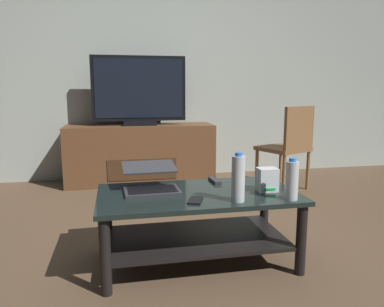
{
  "coord_description": "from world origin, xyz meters",
  "views": [
    {
      "loc": [
        -0.58,
        -2.24,
        1.06
      ],
      "look_at": [
        -0.04,
        0.37,
        0.6
      ],
      "focal_mm": 34.62,
      "sensor_mm": 36.0,
      "label": 1
    }
  ],
  "objects_px": {
    "coffee_table": "(198,214)",
    "television": "(139,92)",
    "media_cabinet": "(141,154)",
    "water_bottle_near": "(292,180)",
    "laptop": "(151,181)",
    "router_box": "(267,180)",
    "dining_chair": "(289,144)",
    "water_bottle_far": "(238,178)",
    "tv_remote": "(239,192)",
    "soundbar_remote": "(215,180)",
    "cell_phone": "(196,200)"
  },
  "relations": [
    {
      "from": "coffee_table",
      "to": "television",
      "type": "distance_m",
      "value": 2.21
    },
    {
      "from": "media_cabinet",
      "to": "water_bottle_near",
      "type": "height_order",
      "value": "water_bottle_near"
    },
    {
      "from": "laptop",
      "to": "router_box",
      "type": "relative_size",
      "value": 2.57
    },
    {
      "from": "coffee_table",
      "to": "router_box",
      "type": "relative_size",
      "value": 8.34
    },
    {
      "from": "media_cabinet",
      "to": "dining_chair",
      "type": "distance_m",
      "value": 1.65
    },
    {
      "from": "water_bottle_far",
      "to": "tv_remote",
      "type": "distance_m",
      "value": 0.19
    },
    {
      "from": "coffee_table",
      "to": "dining_chair",
      "type": "distance_m",
      "value": 1.95
    },
    {
      "from": "dining_chair",
      "to": "laptop",
      "type": "height_order",
      "value": "dining_chair"
    },
    {
      "from": "tv_remote",
      "to": "soundbar_remote",
      "type": "relative_size",
      "value": 1.0
    },
    {
      "from": "media_cabinet",
      "to": "laptop",
      "type": "relative_size",
      "value": 4.52
    },
    {
      "from": "coffee_table",
      "to": "water_bottle_far",
      "type": "relative_size",
      "value": 4.33
    },
    {
      "from": "dining_chair",
      "to": "soundbar_remote",
      "type": "xyz_separation_m",
      "value": [
        -1.13,
        -1.22,
        -0.04
      ]
    },
    {
      "from": "media_cabinet",
      "to": "tv_remote",
      "type": "height_order",
      "value": "media_cabinet"
    },
    {
      "from": "television",
      "to": "router_box",
      "type": "distance_m",
      "value": 2.28
    },
    {
      "from": "coffee_table",
      "to": "water_bottle_near",
      "type": "distance_m",
      "value": 0.6
    },
    {
      "from": "media_cabinet",
      "to": "laptop",
      "type": "bearing_deg",
      "value": -91.82
    },
    {
      "from": "coffee_table",
      "to": "television",
      "type": "relative_size",
      "value": 1.15
    },
    {
      "from": "soundbar_remote",
      "to": "water_bottle_far",
      "type": "bearing_deg",
      "value": -90.65
    },
    {
      "from": "water_bottle_near",
      "to": "soundbar_remote",
      "type": "height_order",
      "value": "water_bottle_near"
    },
    {
      "from": "media_cabinet",
      "to": "soundbar_remote",
      "type": "height_order",
      "value": "media_cabinet"
    },
    {
      "from": "coffee_table",
      "to": "water_bottle_far",
      "type": "xyz_separation_m",
      "value": [
        0.18,
        -0.22,
        0.27
      ]
    },
    {
      "from": "laptop",
      "to": "tv_remote",
      "type": "height_order",
      "value": "laptop"
    },
    {
      "from": "router_box",
      "to": "soundbar_remote",
      "type": "distance_m",
      "value": 0.38
    },
    {
      "from": "media_cabinet",
      "to": "laptop",
      "type": "height_order",
      "value": "media_cabinet"
    },
    {
      "from": "tv_remote",
      "to": "media_cabinet",
      "type": "bearing_deg",
      "value": 120.02
    },
    {
      "from": "laptop",
      "to": "coffee_table",
      "type": "bearing_deg",
      "value": -21.22
    },
    {
      "from": "router_box",
      "to": "cell_phone",
      "type": "xyz_separation_m",
      "value": [
        -0.47,
        -0.12,
        -0.07
      ]
    },
    {
      "from": "water_bottle_near",
      "to": "cell_phone",
      "type": "xyz_separation_m",
      "value": [
        -0.53,
        0.08,
        -0.11
      ]
    },
    {
      "from": "laptop",
      "to": "cell_phone",
      "type": "height_order",
      "value": "laptop"
    },
    {
      "from": "laptop",
      "to": "soundbar_remote",
      "type": "height_order",
      "value": "laptop"
    },
    {
      "from": "water_bottle_near",
      "to": "television",
      "type": "bearing_deg",
      "value": 106.58
    },
    {
      "from": "router_box",
      "to": "media_cabinet",
      "type": "bearing_deg",
      "value": 106.25
    },
    {
      "from": "television",
      "to": "water_bottle_near",
      "type": "bearing_deg",
      "value": -73.42
    },
    {
      "from": "water_bottle_far",
      "to": "soundbar_remote",
      "type": "distance_m",
      "value": 0.46
    },
    {
      "from": "router_box",
      "to": "television",
      "type": "bearing_deg",
      "value": 106.4
    },
    {
      "from": "media_cabinet",
      "to": "television",
      "type": "bearing_deg",
      "value": -90.0
    },
    {
      "from": "laptop",
      "to": "dining_chair",
      "type": "bearing_deg",
      "value": 40.39
    },
    {
      "from": "water_bottle_near",
      "to": "cell_phone",
      "type": "bearing_deg",
      "value": 171.9
    },
    {
      "from": "laptop",
      "to": "water_bottle_near",
      "type": "height_order",
      "value": "water_bottle_near"
    },
    {
      "from": "laptop",
      "to": "router_box",
      "type": "distance_m",
      "value": 0.71
    },
    {
      "from": "coffee_table",
      "to": "soundbar_remote",
      "type": "relative_size",
      "value": 7.44
    },
    {
      "from": "laptop",
      "to": "cell_phone",
      "type": "bearing_deg",
      "value": -51.39
    },
    {
      "from": "soundbar_remote",
      "to": "coffee_table",
      "type": "bearing_deg",
      "value": -128.71
    },
    {
      "from": "dining_chair",
      "to": "water_bottle_near",
      "type": "xyz_separation_m",
      "value": [
        -0.81,
        -1.69,
        0.06
      ]
    },
    {
      "from": "coffee_table",
      "to": "water_bottle_near",
      "type": "height_order",
      "value": "water_bottle_near"
    },
    {
      "from": "water_bottle_near",
      "to": "water_bottle_far",
      "type": "distance_m",
      "value": 0.31
    },
    {
      "from": "dining_chair",
      "to": "television",
      "type": "bearing_deg",
      "value": 157.05
    },
    {
      "from": "cell_phone",
      "to": "water_bottle_far",
      "type": "bearing_deg",
      "value": 8.6
    },
    {
      "from": "water_bottle_near",
      "to": "tv_remote",
      "type": "distance_m",
      "value": 0.32
    },
    {
      "from": "laptop",
      "to": "router_box",
      "type": "bearing_deg",
      "value": -13.13
    }
  ]
}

